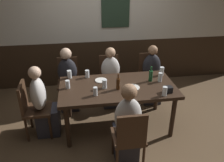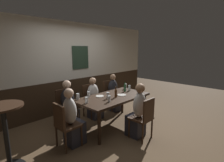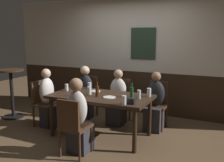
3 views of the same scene
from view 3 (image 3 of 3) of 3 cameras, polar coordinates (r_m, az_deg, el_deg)
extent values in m
plane|color=brown|center=(4.68, -2.50, -12.03)|extent=(12.00, 12.00, 0.00)
cube|color=#332316|center=(5.98, 4.87, -2.28)|extent=(6.40, 0.10, 0.95)
cube|color=beige|center=(5.83, 5.07, 10.28)|extent=(6.40, 0.10, 1.65)
cube|color=#233828|center=(5.70, 6.94, 8.32)|extent=(0.56, 0.03, 0.68)
cube|color=black|center=(4.46, -2.57, -3.50)|extent=(1.75, 0.91, 0.05)
cylinder|color=black|center=(4.67, -13.27, -7.84)|extent=(0.07, 0.07, 0.69)
cylinder|color=black|center=(3.94, 5.06, -11.09)|extent=(0.07, 0.07, 0.69)
cylinder|color=black|center=(5.25, -8.15, -5.62)|extent=(0.07, 0.07, 0.69)
cylinder|color=black|center=(4.61, 8.35, -7.91)|extent=(0.07, 0.07, 0.69)
cube|color=#422B1C|center=(4.97, 9.75, -5.56)|extent=(0.40, 0.40, 0.04)
cube|color=#422B1C|center=(5.08, 10.38, -2.50)|extent=(0.36, 0.04, 0.43)
cylinder|color=#422B1C|center=(4.84, 11.07, -8.84)|extent=(0.04, 0.04, 0.41)
cylinder|color=#422B1C|center=(4.93, 7.20, -8.37)|extent=(0.04, 0.04, 0.41)
cylinder|color=#422B1C|center=(5.15, 12.03, -7.68)|extent=(0.04, 0.04, 0.41)
cylinder|color=#422B1C|center=(5.24, 8.38, -7.26)|extent=(0.04, 0.04, 0.41)
cube|color=#422B1C|center=(5.57, -5.74, -3.73)|extent=(0.40, 0.40, 0.04)
cube|color=#422B1C|center=(5.66, -4.85, -1.03)|extent=(0.36, 0.04, 0.43)
cylinder|color=#422B1C|center=(5.40, -5.08, -6.64)|extent=(0.04, 0.04, 0.41)
cylinder|color=#422B1C|center=(5.57, -8.11, -6.16)|extent=(0.04, 0.04, 0.41)
cylinder|color=#422B1C|center=(5.68, -3.34, -5.74)|extent=(0.04, 0.04, 0.41)
cylinder|color=#422B1C|center=(5.85, -6.27, -5.32)|extent=(0.04, 0.04, 0.41)
cube|color=#422B1C|center=(5.19, -14.54, -5.06)|extent=(0.40, 0.40, 0.04)
cube|color=#422B1C|center=(5.25, -16.17, -2.32)|extent=(0.04, 0.36, 0.43)
cylinder|color=#422B1C|center=(5.28, -11.81, -7.23)|extent=(0.04, 0.04, 0.41)
cylinder|color=#422B1C|center=(5.03, -14.17, -8.23)|extent=(0.04, 0.04, 0.41)
cylinder|color=#422B1C|center=(5.48, -14.67, -6.68)|extent=(0.04, 0.04, 0.41)
cylinder|color=#422B1C|center=(5.24, -17.06, -7.60)|extent=(0.04, 0.04, 0.41)
cube|color=#422B1C|center=(5.22, 1.55, -4.64)|extent=(0.40, 0.40, 0.04)
cube|color=#422B1C|center=(5.32, 2.35, -1.74)|extent=(0.36, 0.04, 0.43)
cylinder|color=#422B1C|center=(5.07, 2.53, -7.76)|extent=(0.04, 0.04, 0.41)
cylinder|color=#422B1C|center=(5.20, -0.95, -7.26)|extent=(0.04, 0.04, 0.41)
cylinder|color=#422B1C|center=(5.37, 3.95, -6.72)|extent=(0.04, 0.04, 0.41)
cylinder|color=#422B1C|center=(5.50, 0.63, -6.29)|extent=(0.04, 0.04, 0.41)
cube|color=#422B1C|center=(3.89, -8.12, -10.11)|extent=(0.40, 0.40, 0.04)
cube|color=#422B1C|center=(3.67, -9.77, -7.52)|extent=(0.36, 0.04, 0.43)
cylinder|color=#422B1C|center=(4.19, -8.72, -11.88)|extent=(0.04, 0.04, 0.41)
cylinder|color=#422B1C|center=(4.02, -4.59, -12.77)|extent=(0.04, 0.04, 0.41)
cylinder|color=#422B1C|center=(3.93, -11.56, -13.49)|extent=(0.04, 0.04, 0.41)
cylinder|color=#422B1C|center=(3.76, -7.27, -14.56)|extent=(0.04, 0.04, 0.41)
cube|color=#2D2D38|center=(4.91, 9.26, -8.25)|extent=(0.32, 0.34, 0.45)
ellipsoid|color=black|center=(4.87, 9.72, -2.72)|extent=(0.34, 0.22, 0.48)
sphere|color=#936B4C|center=(4.81, 9.83, 1.00)|extent=(0.17, 0.17, 0.17)
cube|color=#2D2D38|center=(5.51, -6.40, -6.09)|extent=(0.32, 0.34, 0.45)
ellipsoid|color=black|center=(5.47, -6.01, -1.13)|extent=(0.34, 0.22, 0.49)
sphere|color=#DBB293|center=(5.42, -6.07, 2.33)|extent=(0.20, 0.20, 0.20)
cube|color=#2D2D38|center=(5.17, -13.32, -7.44)|extent=(0.34, 0.32, 0.45)
ellipsoid|color=silver|center=(5.10, -14.34, -2.10)|extent=(0.22, 0.34, 0.52)
sphere|color=#DBB293|center=(5.04, -14.51, 1.66)|extent=(0.18, 0.18, 0.18)
cube|color=#2D2D38|center=(5.16, 0.96, -7.17)|extent=(0.32, 0.34, 0.45)
ellipsoid|color=silver|center=(5.12, 1.39, -1.95)|extent=(0.34, 0.22, 0.48)
sphere|color=tan|center=(5.06, 1.40, 1.57)|extent=(0.18, 0.18, 0.18)
cube|color=#2D2D38|center=(4.06, -7.01, -12.26)|extent=(0.32, 0.34, 0.45)
ellipsoid|color=silver|center=(3.83, -7.90, -5.95)|extent=(0.34, 0.22, 0.53)
sphere|color=#936B4C|center=(3.75, -8.03, -0.80)|extent=(0.19, 0.19, 0.19)
cylinder|color=silver|center=(4.96, -5.03, -1.05)|extent=(0.07, 0.07, 0.13)
cylinder|color=#C6842D|center=(4.96, -5.03, -1.19)|extent=(0.06, 0.06, 0.10)
cylinder|color=silver|center=(4.42, -8.03, -2.50)|extent=(0.06, 0.06, 0.13)
cylinder|color=gold|center=(4.43, -8.03, -2.68)|extent=(0.05, 0.05, 0.10)
cylinder|color=silver|center=(4.50, -5.05, -2.15)|extent=(0.07, 0.07, 0.14)
cylinder|color=gold|center=(4.51, -5.04, -2.58)|extent=(0.06, 0.06, 0.07)
cylinder|color=silver|center=(5.13, -7.66, -0.70)|extent=(0.07, 0.07, 0.13)
cylinder|color=gold|center=(5.13, -7.66, -0.93)|extent=(0.06, 0.06, 0.09)
cylinder|color=silver|center=(3.85, 2.71, -4.28)|extent=(0.07, 0.07, 0.14)
cylinder|color=#331E14|center=(3.86, 2.70, -4.85)|extent=(0.06, 0.06, 0.06)
cylinder|color=silver|center=(4.21, 6.02, -2.98)|extent=(0.06, 0.06, 0.15)
cylinder|color=gold|center=(4.22, 6.00, -3.61)|extent=(0.05, 0.05, 0.05)
cylinder|color=silver|center=(4.39, 8.25, -2.52)|extent=(0.07, 0.07, 0.14)
cylinder|color=#B26623|center=(4.39, 8.25, -2.67)|extent=(0.06, 0.06, 0.12)
cylinder|color=silver|center=(4.86, -10.09, -1.40)|extent=(0.06, 0.06, 0.13)
cylinder|color=silver|center=(4.86, -10.08, -1.76)|extent=(0.06, 0.06, 0.07)
cylinder|color=#194723|center=(4.29, 4.40, -2.51)|extent=(0.06, 0.06, 0.18)
cylinder|color=#194723|center=(4.27, 4.42, -0.90)|extent=(0.03, 0.03, 0.07)
cylinder|color=#42230F|center=(4.35, -3.31, -2.31)|extent=(0.06, 0.06, 0.18)
cylinder|color=#42230F|center=(4.33, -3.32, -0.71)|extent=(0.03, 0.03, 0.07)
cylinder|color=white|center=(4.28, -0.60, -3.64)|extent=(0.21, 0.21, 0.01)
cylinder|color=white|center=(4.74, -3.78, -2.27)|extent=(0.19, 0.19, 0.01)
cube|color=black|center=(3.90, 4.34, -4.47)|extent=(0.11, 0.09, 0.09)
cylinder|color=black|center=(6.03, -21.08, -7.38)|extent=(0.44, 0.44, 0.03)
cylinder|color=black|center=(5.90, -21.40, -2.65)|extent=(0.07, 0.07, 0.99)
cylinder|color=#382316|center=(5.81, -21.74, 2.26)|extent=(0.56, 0.56, 0.03)
camera|label=1|loc=(2.76, -49.98, 19.57)|focal=37.00mm
camera|label=2|loc=(4.90, -50.91, 7.35)|focal=26.52mm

